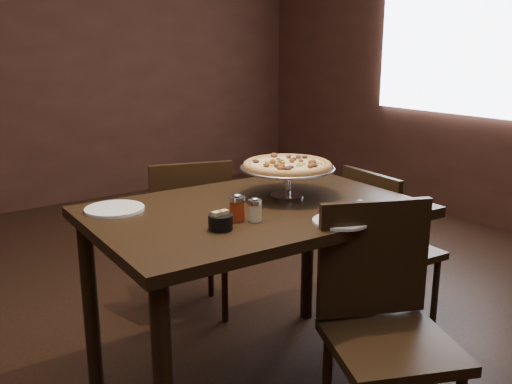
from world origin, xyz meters
TOP-DOWN VIEW (x-y plane):
  - room at (0.06, 0.03)m, footprint 6.04×7.04m
  - dining_table at (0.06, 0.04)m, footprint 1.38×0.97m
  - pizza_stand at (0.27, 0.08)m, footprint 0.42×0.42m
  - parmesan_shaker at (-0.05, -0.11)m, footprint 0.05×0.05m
  - pepper_flake_shaker at (-0.10, -0.07)m, footprint 0.06×0.06m
  - packet_caddy at (-0.21, -0.12)m, footprint 0.09×0.09m
  - napkin_stack at (0.39, -0.27)m, footprint 0.18×0.18m
  - plate_left at (-0.42, 0.34)m, footprint 0.24×0.24m
  - plate_near at (0.20, -0.33)m, footprint 0.22×0.22m
  - serving_spatula at (0.27, 0.01)m, footprint 0.14×0.14m
  - chair_far at (0.16, 0.76)m, footprint 0.54×0.54m
  - chair_near at (0.22, -0.54)m, footprint 0.58×0.58m
  - chair_side at (0.93, 0.07)m, footprint 0.44×0.44m

SIDE VIEW (x-z plane):
  - chair_side at x=0.93m, z-range 0.04..0.91m
  - chair_far at x=0.16m, z-range 0.04..0.95m
  - chair_near at x=0.22m, z-range 0.04..0.97m
  - dining_table at x=0.06m, z-range 0.31..1.14m
  - plate_near at x=0.20m, z-range 0.83..0.84m
  - plate_left at x=-0.42m, z-range 0.83..0.84m
  - napkin_stack at x=0.39m, z-range 0.83..0.85m
  - packet_caddy at x=-0.21m, z-range 0.83..0.90m
  - parmesan_shaker at x=-0.05m, z-range 0.83..0.92m
  - pepper_flake_shaker at x=-0.10m, z-range 0.83..0.94m
  - serving_spatula at x=0.27m, z-range 0.96..0.98m
  - pizza_stand at x=0.27m, z-range 0.89..1.06m
  - room at x=0.06m, z-range -0.02..2.82m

